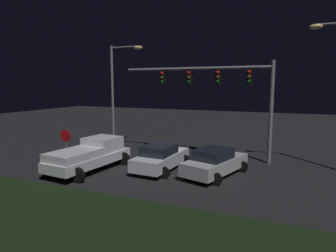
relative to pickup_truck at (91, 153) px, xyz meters
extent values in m
plane|color=black|center=(3.67, 2.41, -1.00)|extent=(80.00, 80.00, 0.00)
cube|color=black|center=(3.67, -6.37, -0.95)|extent=(22.08, 6.38, 0.10)
cube|color=silver|center=(-0.02, -0.17, -0.32)|extent=(2.51, 5.57, 0.55)
cube|color=silver|center=(0.10, 1.01, 0.38)|extent=(2.01, 2.07, 0.85)
cube|color=black|center=(0.10, 1.01, 0.50)|extent=(1.90, 1.68, 0.51)
cube|color=silver|center=(-0.12, -1.25, 0.18)|extent=(2.20, 3.19, 0.45)
cylinder|color=black|center=(-0.86, 1.86, -0.60)|extent=(0.80, 0.22, 0.80)
cylinder|color=black|center=(1.19, 1.66, -0.60)|extent=(0.80, 0.22, 0.80)
cylinder|color=black|center=(-1.23, -2.01, -0.60)|extent=(0.80, 0.22, 0.80)
cylinder|color=black|center=(0.82, -2.21, -0.60)|extent=(0.80, 0.22, 0.80)
cube|color=#B7B7BC|center=(7.00, 1.85, -0.39)|extent=(2.98, 4.73, 0.70)
cube|color=black|center=(6.93, 1.62, 0.24)|extent=(2.10, 2.37, 0.55)
cylinder|color=black|center=(6.55, 3.55, -0.68)|extent=(0.64, 0.22, 0.64)
cylinder|color=black|center=(8.31, 3.03, -0.68)|extent=(0.64, 0.22, 0.64)
cylinder|color=black|center=(5.70, 0.68, -0.68)|extent=(0.64, 0.22, 0.64)
cylinder|color=black|center=(7.46, 0.16, -0.68)|extent=(0.64, 0.22, 0.64)
cube|color=silver|center=(3.76, 1.70, -0.39)|extent=(1.98, 4.47, 0.70)
cube|color=black|center=(3.75, 1.45, 0.24)|extent=(1.68, 2.07, 0.55)
cylinder|color=black|center=(2.90, 3.23, -0.68)|extent=(0.64, 0.22, 0.64)
cylinder|color=black|center=(4.74, 3.15, -0.68)|extent=(0.64, 0.22, 0.64)
cylinder|color=black|center=(2.78, 0.24, -0.68)|extent=(0.64, 0.22, 0.64)
cylinder|color=black|center=(4.61, 0.16, -0.68)|extent=(0.64, 0.22, 0.64)
cylinder|color=slate|center=(9.56, 5.62, 2.25)|extent=(0.24, 0.24, 6.50)
cylinder|color=slate|center=(4.46, 5.62, 5.10)|extent=(10.20, 0.18, 0.18)
cube|color=black|center=(8.16, 5.62, 4.50)|extent=(0.32, 0.44, 0.95)
sphere|color=red|center=(8.16, 5.39, 4.80)|extent=(0.22, 0.22, 0.22)
sphere|color=#59380A|center=(8.16, 5.39, 4.50)|extent=(0.22, 0.22, 0.22)
sphere|color=#0C4719|center=(8.16, 5.39, 4.20)|extent=(0.22, 0.22, 0.22)
cube|color=black|center=(6.16, 5.62, 4.50)|extent=(0.32, 0.44, 0.95)
sphere|color=red|center=(6.16, 5.39, 4.80)|extent=(0.22, 0.22, 0.22)
sphere|color=#59380A|center=(6.16, 5.39, 4.50)|extent=(0.22, 0.22, 0.22)
sphere|color=#0C4719|center=(6.16, 5.39, 4.20)|extent=(0.22, 0.22, 0.22)
cube|color=black|center=(4.16, 5.62, 4.50)|extent=(0.32, 0.44, 0.95)
sphere|color=red|center=(4.16, 5.39, 4.80)|extent=(0.22, 0.22, 0.22)
sphere|color=#59380A|center=(4.16, 5.39, 4.50)|extent=(0.22, 0.22, 0.22)
sphere|color=#0C4719|center=(4.16, 5.39, 4.20)|extent=(0.22, 0.22, 0.22)
cube|color=black|center=(2.16, 5.62, 4.50)|extent=(0.32, 0.44, 0.95)
sphere|color=red|center=(2.16, 5.39, 4.80)|extent=(0.22, 0.22, 0.22)
sphere|color=#59380A|center=(2.16, 5.39, 4.50)|extent=(0.22, 0.22, 0.22)
sphere|color=#0C4719|center=(2.16, 5.39, 4.20)|extent=(0.22, 0.22, 0.22)
cylinder|color=slate|center=(-2.78, 6.58, 3.03)|extent=(0.20, 0.20, 8.06)
cylinder|color=slate|center=(-1.56, 6.58, 6.91)|extent=(2.43, 0.12, 0.12)
ellipsoid|color=#F9CC72|center=(-0.35, 6.58, 6.81)|extent=(0.70, 0.44, 0.30)
ellipsoid|color=#F9CC72|center=(11.75, 4.95, 7.19)|extent=(0.70, 0.44, 0.30)
cylinder|color=slate|center=(-2.20, 0.39, 0.10)|extent=(0.07, 0.07, 2.20)
cylinder|color=#B20C0F|center=(-2.20, 0.36, 0.85)|extent=(0.76, 0.03, 0.76)
camera|label=1|loc=(10.84, -13.89, 3.99)|focal=31.62mm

